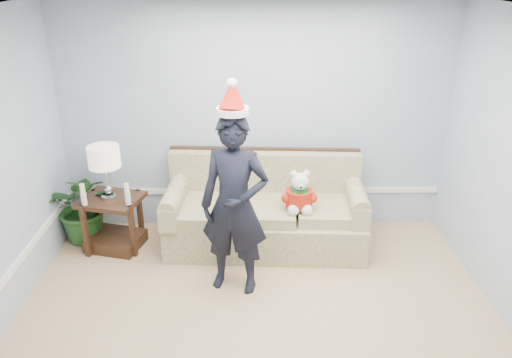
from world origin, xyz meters
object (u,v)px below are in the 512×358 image
Objects in this scene: side_table at (114,228)px; man at (235,206)px; table_lamp at (104,159)px; houseplant at (85,206)px; teddy_bear at (299,196)px; sofa at (265,214)px.

man is (1.40, -0.78, 0.66)m from side_table.
table_lamp is at bearing -140.53° from side_table.
teddy_bear is (2.45, -0.36, 0.28)m from houseplant.
table_lamp is (-1.74, -0.09, 0.72)m from sofa.
side_table is at bearing 39.47° from table_lamp.
side_table is 0.42× the size of man.
teddy_bear is at bearing -32.91° from sofa.
teddy_bear is at bearing -8.39° from houseplant.
teddy_bear is at bearing 55.77° from man.
houseplant is 2.07m from man.
sofa reaches higher than teddy_bear.
side_table is at bearing -26.69° from houseplant.
man is (1.77, -0.96, 0.47)m from houseplant.
teddy_bear reaches higher than houseplant.
side_table is 2.14m from teddy_bear.
man is (1.41, -0.77, -0.18)m from table_lamp.
man is at bearing -28.57° from houseplant.
teddy_bear is at bearing -4.61° from table_lamp.
side_table is at bearing -174.07° from sofa.
houseplant is 2.49m from teddy_bear.
teddy_bear is (0.68, 0.60, -0.19)m from man.
houseplant is 0.48× the size of man.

